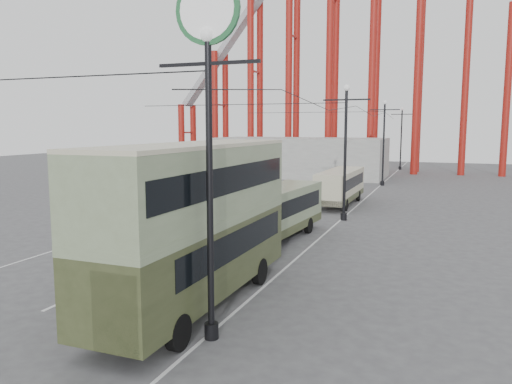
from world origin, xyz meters
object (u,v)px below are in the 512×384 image
at_px(single_decker_green, 271,213).
at_px(pedestrian, 266,217).
at_px(double_decker_bus, 196,216).
at_px(lamp_post_near, 208,79).
at_px(single_decker_cream, 340,185).

distance_m(single_decker_green, pedestrian, 2.88).
relative_size(double_decker_bus, single_decker_green, 1.02).
distance_m(lamp_post_near, single_decker_cream, 28.55).
distance_m(single_decker_cream, pedestrian, 12.65).
height_order(lamp_post_near, single_decker_cream, lamp_post_near).
bearing_deg(lamp_post_near, double_decker_bus, 125.67).
bearing_deg(single_decker_cream, pedestrian, -99.09).
relative_size(single_decker_green, pedestrian, 5.61).
bearing_deg(double_decker_bus, pedestrian, 99.15).
distance_m(double_decker_bus, single_decker_green, 10.56).
xyz_separation_m(lamp_post_near, single_decker_cream, (-1.63, 27.82, -6.24)).
distance_m(double_decker_bus, pedestrian, 13.28).
relative_size(lamp_post_near, pedestrian, 5.62).
bearing_deg(single_decker_green, lamp_post_near, -74.29).
bearing_deg(single_decker_green, pedestrian, 120.20).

